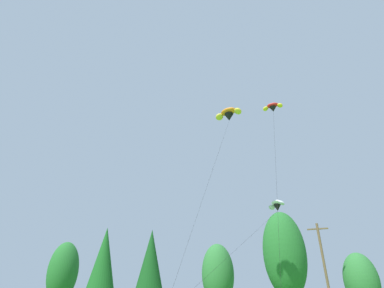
% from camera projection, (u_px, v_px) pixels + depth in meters
% --- Properties ---
extents(treeline_tree_a, '(5.31, 5.31, 12.99)m').
position_uv_depth(treeline_tree_a, '(63.00, 271.00, 55.68)').
color(treeline_tree_a, '#472D19').
rests_on(treeline_tree_a, ground_plane).
extents(treeline_tree_b, '(4.75, 4.75, 14.32)m').
position_uv_depth(treeline_tree_b, '(103.00, 260.00, 50.83)').
color(treeline_tree_b, '#472D19').
rests_on(treeline_tree_b, ground_plane).
extents(treeline_tree_c, '(4.54, 4.54, 13.36)m').
position_uv_depth(treeline_tree_c, '(150.00, 262.00, 48.11)').
color(treeline_tree_c, '#472D19').
rests_on(treeline_tree_c, ground_plane).
extents(treeline_tree_d, '(4.70, 4.70, 10.76)m').
position_uv_depth(treeline_tree_d, '(218.00, 274.00, 45.43)').
color(treeline_tree_d, '#472D19').
rests_on(treeline_tree_d, ground_plane).
extents(treeline_tree_e, '(5.61, 5.61, 14.12)m').
position_uv_depth(treeline_tree_e, '(284.00, 253.00, 41.42)').
color(treeline_tree_e, '#472D19').
rests_on(treeline_tree_e, ground_plane).
extents(treeline_tree_f, '(4.04, 4.04, 8.31)m').
position_uv_depth(treeline_tree_f, '(361.00, 281.00, 37.71)').
color(treeline_tree_f, '#472D19').
rests_on(treeline_tree_f, ground_plane).
extents(utility_pole, '(2.20, 0.26, 10.45)m').
position_uv_depth(utility_pole, '(326.00, 271.00, 32.16)').
color(utility_pole, brown).
rests_on(utility_pole, ground_plane).
extents(parafoil_kite_high_orange, '(5.72, 9.84, 22.18)m').
position_uv_depth(parafoil_kite_high_orange, '(229.00, 114.00, 37.62)').
color(parafoil_kite_high_orange, orange).
extents(parafoil_kite_mid_red_yellow, '(2.59, 13.93, 23.10)m').
position_uv_depth(parafoil_kite_mid_red_yellow, '(273.00, 108.00, 38.30)').
color(parafoil_kite_mid_red_yellow, red).
extents(parafoil_kite_far_white, '(9.23, 16.42, 12.10)m').
position_uv_depth(parafoil_kite_far_white, '(277.00, 205.00, 37.13)').
color(parafoil_kite_far_white, white).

